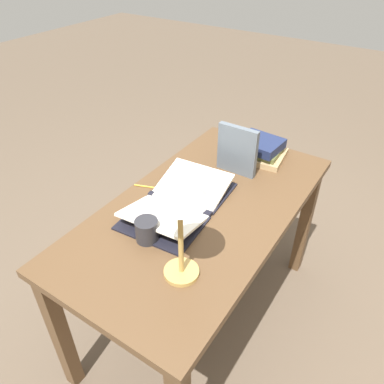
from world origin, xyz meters
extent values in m
plane|color=brown|center=(0.00, 0.00, 0.00)|extent=(12.00, 12.00, 0.00)
cube|color=brown|center=(0.00, 0.00, 0.75)|extent=(1.36, 0.71, 0.03)
cube|color=brown|center=(-0.63, -0.30, 0.37)|extent=(0.06, 0.06, 0.74)
cube|color=brown|center=(0.63, -0.30, 0.37)|extent=(0.06, 0.06, 0.74)
cube|color=brown|center=(-0.63, 0.30, 0.37)|extent=(0.06, 0.06, 0.74)
cube|color=black|center=(0.06, -0.09, 0.78)|extent=(0.05, 0.31, 0.02)
cube|color=black|center=(-0.08, -0.10, 0.77)|extent=(0.28, 0.34, 0.01)
cube|color=black|center=(0.19, -0.07, 0.77)|extent=(0.28, 0.34, 0.01)
cube|color=white|center=(-0.07, -0.10, 0.81)|extent=(0.26, 0.32, 0.07)
cube|color=white|center=(0.18, -0.08, 0.81)|extent=(0.26, 0.32, 0.07)
cube|color=tan|center=(-0.51, 0.02, 0.79)|extent=(0.24, 0.28, 0.03)
cube|color=brown|center=(-0.51, 0.02, 0.81)|extent=(0.18, 0.23, 0.02)
cube|color=#1E284C|center=(-0.51, 0.02, 0.85)|extent=(0.19, 0.22, 0.05)
cube|color=slate|center=(-0.32, -0.01, 0.89)|extent=(0.03, 0.20, 0.24)
cylinder|color=tan|center=(0.37, 0.14, 0.78)|extent=(0.13, 0.13, 0.02)
cylinder|color=tan|center=(0.37, 0.14, 0.94)|extent=(0.02, 0.02, 0.31)
cone|color=silver|center=(0.37, 0.14, 1.14)|extent=(0.18, 0.18, 0.10)
cylinder|color=#28282D|center=(0.30, -0.07, 0.82)|extent=(0.09, 0.09, 0.09)
torus|color=#28282D|center=(0.25, -0.09, 0.82)|extent=(0.05, 0.03, 0.05)
cylinder|color=gold|center=(0.02, -0.27, 0.77)|extent=(0.06, 0.16, 0.01)
camera|label=1|loc=(1.09, 0.66, 1.77)|focal=35.00mm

